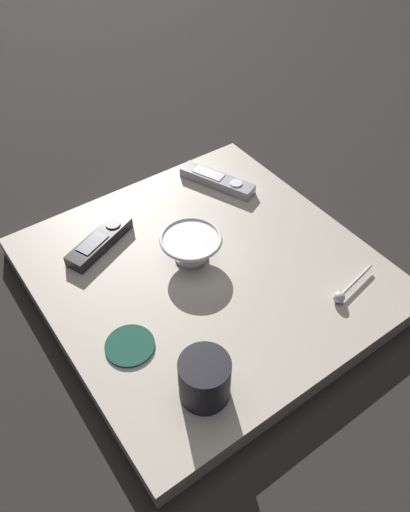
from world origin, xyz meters
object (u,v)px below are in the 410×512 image
at_px(cereal_bowl, 191,246).
at_px(tv_remote_far, 100,241).
at_px(coffee_mug, 205,379).
at_px(drink_coaster, 130,346).
at_px(tv_remote_near, 217,180).
at_px(teaspoon, 343,293).

height_order(cereal_bowl, tv_remote_far, cereal_bowl).
relative_size(coffee_mug, tv_remote_far, 0.50).
height_order(coffee_mug, tv_remote_far, coffee_mug).
height_order(tv_remote_far, drink_coaster, tv_remote_far).
distance_m(tv_remote_near, drink_coaster, 0.50).
xyz_separation_m(cereal_bowl, drink_coaster, (0.22, 0.12, -0.03)).
height_order(coffee_mug, drink_coaster, coffee_mug).
xyz_separation_m(coffee_mug, tv_remote_near, (-0.35, -0.44, -0.03)).
xyz_separation_m(cereal_bowl, coffee_mug, (0.16, 0.27, 0.01)).
xyz_separation_m(coffee_mug, tv_remote_far, (-0.02, -0.41, -0.03)).
distance_m(teaspoon, tv_remote_near, 0.43).
height_order(teaspoon, tv_remote_far, tv_remote_far).
relative_size(cereal_bowl, drink_coaster, 1.44).
xyz_separation_m(coffee_mug, teaspoon, (-0.34, -0.01, -0.03)).
relative_size(coffee_mug, teaspoon, 0.70).
xyz_separation_m(teaspoon, tv_remote_far, (0.32, -0.40, 0.00)).
bearing_deg(teaspoon, drink_coaster, -19.63).
bearing_deg(drink_coaster, tv_remote_near, -144.69).
height_order(coffee_mug, tv_remote_near, coffee_mug).
height_order(coffee_mug, teaspoon, coffee_mug).
bearing_deg(teaspoon, tv_remote_near, -91.56).
bearing_deg(coffee_mug, drink_coaster, -69.64).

